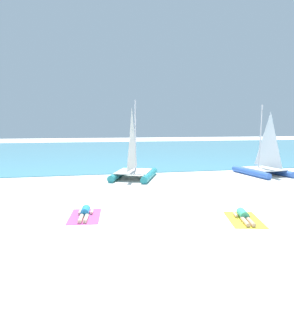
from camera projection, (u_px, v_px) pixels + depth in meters
The scene contains 8 objects.
ground_plane at pixel (130, 174), 20.25m from camera, with size 120.00×120.00×0.00m, color white.
ocean_water at pixel (107, 150), 39.74m from camera, with size 120.00×40.00×0.05m, color #4C9EB7.
sailboat_teal at pixel (134, 167), 18.57m from camera, with size 3.68×4.42×4.93m.
sailboat_blue at pixel (264, 165), 19.86m from camera, with size 2.68×3.84×4.71m.
towel_left at pixel (85, 216), 10.84m from camera, with size 1.10×1.90×0.01m, color #D84C99.
sunbather_left at pixel (85, 212), 10.89m from camera, with size 0.59×1.57×0.30m.
towel_right at pixel (244, 220), 10.46m from camera, with size 1.10×1.90×0.01m, color yellow.
sunbather_right at pixel (244, 216), 10.51m from camera, with size 0.78×1.55×0.30m.
Camera 1 is at (-3.10, -9.77, 3.33)m, focal length 31.43 mm.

